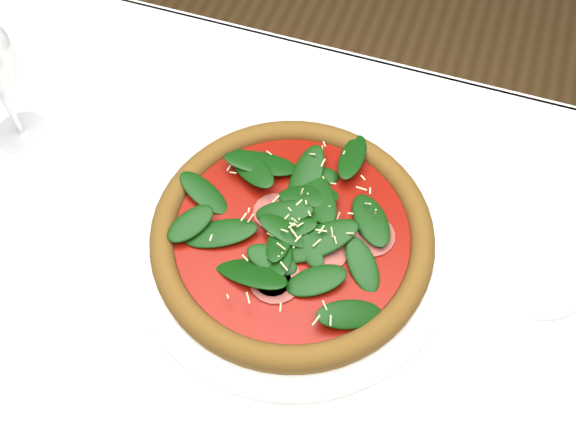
% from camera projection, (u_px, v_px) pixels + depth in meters
% --- Properties ---
extents(dining_table, '(1.21, 0.81, 0.75)m').
position_uv_depth(dining_table, '(265.00, 331.00, 0.80)').
color(dining_table, white).
rests_on(dining_table, ground).
extents(plate, '(0.38, 0.38, 0.02)m').
position_uv_depth(plate, '(292.00, 241.00, 0.75)').
color(plate, silver).
rests_on(plate, dining_table).
extents(pizza, '(0.42, 0.42, 0.04)m').
position_uv_depth(pizza, '(292.00, 232.00, 0.73)').
color(pizza, olive).
rests_on(pizza, plate).
extents(saucer_far, '(0.12, 0.12, 0.01)m').
position_uv_depth(saucer_far, '(536.00, 269.00, 0.73)').
color(saucer_far, silver).
rests_on(saucer_far, dining_table).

